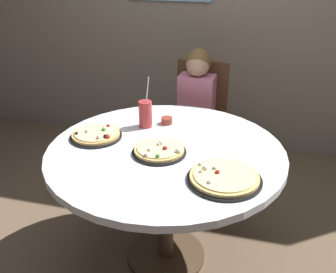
% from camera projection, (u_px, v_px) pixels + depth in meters
% --- Properties ---
extents(ground_plane, '(8.00, 8.00, 0.00)m').
position_uv_depth(ground_plane, '(166.00, 255.00, 2.39)').
color(ground_plane, brown).
extents(dining_table, '(1.28, 1.28, 0.75)m').
position_uv_depth(dining_table, '(166.00, 163.00, 2.10)').
color(dining_table, silver).
rests_on(dining_table, ground_plane).
extents(chair_wooden, '(0.42, 0.42, 0.95)m').
position_uv_depth(chair_wooden, '(199.00, 116.00, 3.02)').
color(chair_wooden, brown).
rests_on(chair_wooden, ground_plane).
extents(diner_child, '(0.27, 0.42, 1.08)m').
position_uv_depth(diner_child, '(193.00, 130.00, 2.89)').
color(diner_child, '#3F4766').
rests_on(diner_child, ground_plane).
extents(pizza_veggie, '(0.29, 0.29, 0.05)m').
position_uv_depth(pizza_veggie, '(159.00, 150.00, 2.01)').
color(pizza_veggie, black).
rests_on(pizza_veggie, dining_table).
extents(pizza_cheese, '(0.35, 0.35, 0.05)m').
position_uv_depth(pizza_cheese, '(224.00, 178.00, 1.77)').
color(pizza_cheese, black).
rests_on(pizza_cheese, dining_table).
extents(pizza_pepperoni, '(0.29, 0.29, 0.05)m').
position_uv_depth(pizza_pepperoni, '(96.00, 135.00, 2.17)').
color(pizza_pepperoni, black).
rests_on(pizza_pepperoni, dining_table).
extents(soda_cup, '(0.08, 0.08, 0.31)m').
position_uv_depth(soda_cup, '(145.00, 114.00, 2.28)').
color(soda_cup, '#B73333').
rests_on(soda_cup, dining_table).
extents(sauce_bowl, '(0.07, 0.07, 0.04)m').
position_uv_depth(sauce_bowl, '(167.00, 121.00, 2.34)').
color(sauce_bowl, brown).
rests_on(sauce_bowl, dining_table).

